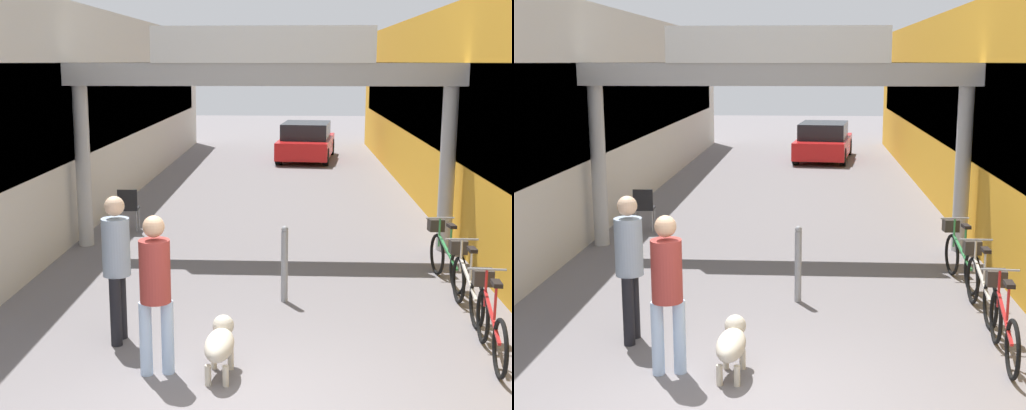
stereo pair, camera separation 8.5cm
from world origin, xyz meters
TOP-DOWN VIEW (x-y plane):
  - storefront_left at (-5.09, 11.00)m, footprint 3.00×26.00m
  - storefront_right at (5.09, 11.00)m, footprint 3.00×26.00m
  - arcade_sign_gateway at (0.00, 6.45)m, footprint 7.40×0.47m
  - pedestrian_with_dog at (-0.94, 0.89)m, footprint 0.41×0.41m
  - pedestrian_companion at (-1.59, 1.80)m, footprint 0.35×0.38m
  - dog_on_leash at (-0.23, 0.90)m, footprint 0.35×0.82m
  - bicycle_red_nearest at (2.88, 1.62)m, footprint 0.46×1.69m
  - bicycle_silver_second at (2.95, 3.11)m, footprint 0.46×1.69m
  - bicycle_green_third at (2.96, 4.51)m, footprint 0.46×1.69m
  - bollard_post_metal at (0.44, 3.42)m, footprint 0.10×0.10m
  - cafe_chair_black_nearer at (-2.79, 7.61)m, footprint 0.43×0.43m
  - parked_car_red at (1.02, 18.80)m, footprint 2.20×4.17m

SIDE VIEW (x-z plane):
  - dog_on_leash at x=-0.23m, z-range 0.08..0.68m
  - bicycle_red_nearest at x=2.88m, z-range -0.05..0.93m
  - bicycle_silver_second at x=2.95m, z-range -0.05..0.93m
  - bicycle_green_third at x=2.96m, z-range -0.05..0.93m
  - cafe_chair_black_nearer at x=-2.79m, z-range 0.10..0.99m
  - bollard_post_metal at x=0.44m, z-range 0.01..1.13m
  - parked_car_red at x=1.02m, z-range -0.02..1.31m
  - pedestrian_with_dog at x=-0.94m, z-range 0.14..1.95m
  - pedestrian_companion at x=-1.59m, z-range 0.15..1.99m
  - storefront_left at x=-5.09m, z-range 0.00..4.54m
  - storefront_right at x=5.09m, z-range 0.00..4.54m
  - arcade_sign_gateway at x=0.00m, z-range 0.85..4.89m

